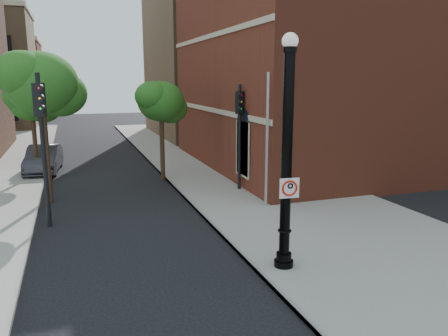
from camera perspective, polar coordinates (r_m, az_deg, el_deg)
name	(u,v)px	position (r m, az deg, el deg)	size (l,w,h in m)	color
ground	(191,294)	(11.23, -4.34, -16.15)	(120.00, 120.00, 0.00)	black
sidewalk_right	(255,183)	(22.00, 4.01, -2.00)	(8.00, 60.00, 0.12)	gray
curb_edge	(178,190)	(20.79, -6.06, -2.81)	(0.10, 60.00, 0.14)	gray
brick_wall_building	(376,62)	(30.02, 19.25, 12.95)	(22.30, 16.30, 12.50)	brown
bg_building_tan_b	(269,60)	(43.76, 5.88, 13.87)	(22.00, 14.00, 14.00)	#8F6D4E
lamppost	(286,167)	(11.66, 8.16, 0.18)	(0.54, 0.54, 6.36)	black
no_parking_sign	(289,188)	(11.65, 8.54, -2.59)	(0.54, 0.11, 0.55)	white
parked_car	(44,159)	(26.71, -22.49, 1.10)	(1.61, 4.62, 1.52)	#2C2C31
traffic_signal_left	(42,125)	(16.30, -22.73, 5.19)	(0.42, 0.48, 5.42)	black
traffic_signal_right	(240,120)	(20.12, 2.06, 6.26)	(0.37, 0.43, 4.97)	black
utility_pole	(267,142)	(17.47, 5.63, 3.37)	(0.11, 0.11, 5.47)	#999999
street_tree_a	(42,84)	(19.66, -22.67, 10.07)	(3.51, 3.17, 6.32)	#2F2012
street_tree_b	(32,102)	(25.31, -23.76, 7.84)	(2.81, 2.54, 5.06)	#2F2012
street_tree_c	(161,102)	(22.70, -8.17, 8.47)	(2.83, 2.56, 5.11)	#2F2012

